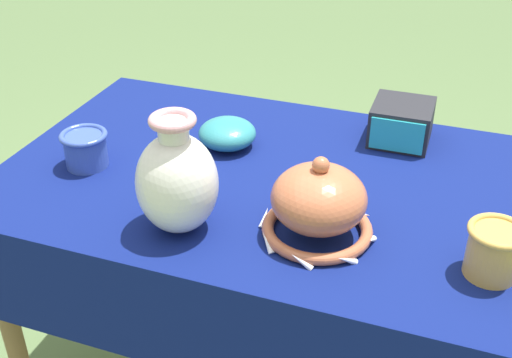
{
  "coord_description": "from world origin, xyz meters",
  "views": [
    {
      "loc": [
        0.38,
        -1.11,
        1.46
      ],
      "look_at": [
        0.04,
        -0.16,
        0.84
      ],
      "focal_mm": 45.0,
      "sensor_mm": 36.0,
      "label": 1
    }
  ],
  "objects_px": {
    "cup_wide_cobalt": "(85,148)",
    "bowl_shallow_teal": "(227,133)",
    "mosaic_tile_box": "(401,123)",
    "vase_tall_bulbous": "(177,181)",
    "vase_dome_bell": "(318,205)",
    "cup_wide_ochre": "(494,250)"
  },
  "relations": [
    {
      "from": "vase_dome_bell",
      "to": "cup_wide_ochre",
      "type": "height_order",
      "value": "vase_dome_bell"
    },
    {
      "from": "mosaic_tile_box",
      "to": "bowl_shallow_teal",
      "type": "relative_size",
      "value": 1.11
    },
    {
      "from": "vase_tall_bulbous",
      "to": "mosaic_tile_box",
      "type": "distance_m",
      "value": 0.59
    },
    {
      "from": "vase_dome_bell",
      "to": "mosaic_tile_box",
      "type": "height_order",
      "value": "vase_dome_bell"
    },
    {
      "from": "vase_tall_bulbous",
      "to": "mosaic_tile_box",
      "type": "bearing_deg",
      "value": 55.76
    },
    {
      "from": "mosaic_tile_box",
      "to": "bowl_shallow_teal",
      "type": "height_order",
      "value": "mosaic_tile_box"
    },
    {
      "from": "vase_tall_bulbous",
      "to": "mosaic_tile_box",
      "type": "height_order",
      "value": "vase_tall_bulbous"
    },
    {
      "from": "cup_wide_ochre",
      "to": "bowl_shallow_teal",
      "type": "bearing_deg",
      "value": 155.13
    },
    {
      "from": "vase_tall_bulbous",
      "to": "cup_wide_cobalt",
      "type": "relative_size",
      "value": 2.27
    },
    {
      "from": "mosaic_tile_box",
      "to": "cup_wide_cobalt",
      "type": "bearing_deg",
      "value": -151.34
    },
    {
      "from": "cup_wide_cobalt",
      "to": "bowl_shallow_teal",
      "type": "xyz_separation_m",
      "value": [
        0.25,
        0.19,
        -0.01
      ]
    },
    {
      "from": "vase_tall_bulbous",
      "to": "bowl_shallow_teal",
      "type": "xyz_separation_m",
      "value": [
        -0.04,
        0.33,
        -0.07
      ]
    },
    {
      "from": "mosaic_tile_box",
      "to": "cup_wide_cobalt",
      "type": "distance_m",
      "value": 0.71
    },
    {
      "from": "mosaic_tile_box",
      "to": "cup_wide_cobalt",
      "type": "height_order",
      "value": "mosaic_tile_box"
    },
    {
      "from": "cup_wide_cobalt",
      "to": "bowl_shallow_teal",
      "type": "height_order",
      "value": "cup_wide_cobalt"
    },
    {
      "from": "mosaic_tile_box",
      "to": "cup_wide_ochre",
      "type": "xyz_separation_m",
      "value": [
        0.22,
        -0.43,
        0.01
      ]
    },
    {
      "from": "vase_dome_bell",
      "to": "cup_wide_cobalt",
      "type": "bearing_deg",
      "value": 172.16
    },
    {
      "from": "vase_dome_bell",
      "to": "bowl_shallow_teal",
      "type": "height_order",
      "value": "vase_dome_bell"
    },
    {
      "from": "cup_wide_ochre",
      "to": "mosaic_tile_box",
      "type": "bearing_deg",
      "value": 116.78
    },
    {
      "from": "cup_wide_ochre",
      "to": "bowl_shallow_teal",
      "type": "height_order",
      "value": "cup_wide_ochre"
    },
    {
      "from": "cup_wide_cobalt",
      "to": "mosaic_tile_box",
      "type": "bearing_deg",
      "value": 29.13
    },
    {
      "from": "bowl_shallow_teal",
      "to": "cup_wide_ochre",
      "type": "bearing_deg",
      "value": -24.87
    }
  ]
}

